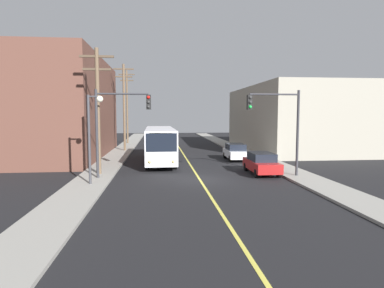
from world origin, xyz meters
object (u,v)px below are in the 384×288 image
utility_pole_far (127,104)px  fire_hydrant (273,160)px  traffic_signal_right_corner (277,117)px  utility_pole_mid (124,103)px  parked_car_white (235,152)px  street_lamp_left (93,126)px  traffic_signal_left_corner (120,117)px  city_bus (160,143)px  utility_pole_near (98,105)px  parked_car_red (261,163)px

utility_pole_far → fire_hydrant: (14.38, -24.32, -5.59)m
traffic_signal_right_corner → fire_hydrant: size_ratio=7.14×
utility_pole_far → utility_pole_mid: bearing=-86.6°
traffic_signal_right_corner → parked_car_white: bearing=94.2°
street_lamp_left → utility_pole_mid: bearing=90.2°
traffic_signal_left_corner → fire_hydrant: size_ratio=7.14×
utility_pole_far → fire_hydrant: bearing=-59.4°
utility_pole_mid → traffic_signal_left_corner: utility_pole_mid is taller
traffic_signal_left_corner → parked_car_white: bearing=40.8°
traffic_signal_left_corner → street_lamp_left: (-1.42, -2.02, -0.56)m
city_bus → utility_pole_mid: size_ratio=1.18×
city_bus → parked_car_white: city_bus is taller
utility_pole_far → fire_hydrant: utility_pole_far is taller
utility_pole_near → traffic_signal_left_corner: (1.71, -1.58, -0.84)m
street_lamp_left → parked_car_red: bearing=14.5°
parked_car_red → traffic_signal_left_corner: size_ratio=0.74×
parked_car_red → traffic_signal_right_corner: 3.84m
traffic_signal_right_corner → fire_hydrant: (1.44, 4.63, -3.72)m
utility_pole_near → street_lamp_left: 3.86m
parked_car_white → traffic_signal_left_corner: size_ratio=0.74×
city_bus → fire_hydrant: 10.40m
utility_pole_far → street_lamp_left: (0.70, -30.41, -2.43)m
traffic_signal_left_corner → street_lamp_left: traffic_signal_left_corner is taller
utility_pole_near → city_bus: bearing=55.7°
city_bus → street_lamp_left: 11.09m
parked_car_red → parked_car_white: size_ratio=0.99×
utility_pole_mid → traffic_signal_right_corner: bearing=-55.9°
parked_car_white → utility_pole_near: bearing=-148.8°
parked_car_red → traffic_signal_left_corner: (-10.29, -1.01, 3.46)m
parked_car_red → utility_pole_far: 30.53m
traffic_signal_left_corner → traffic_signal_right_corner: (10.82, -0.55, 0.00)m
street_lamp_left → utility_pole_near: bearing=94.6°
utility_pole_mid → fire_hydrant: (13.73, -13.56, -5.25)m
city_bus → traffic_signal_left_corner: 8.89m
parked_car_white → traffic_signal_left_corner: (-10.14, -8.76, 3.46)m
utility_pole_mid → parked_car_white: bearing=-37.4°
city_bus → utility_pole_near: bearing=-124.3°
fire_hydrant → parked_car_white: bearing=114.4°
city_bus → utility_pole_far: utility_pole_far is taller
traffic_signal_right_corner → utility_pole_near: bearing=170.4°
utility_pole_near → utility_pole_mid: 16.08m
city_bus → parked_car_white: 7.49m
traffic_signal_left_corner → fire_hydrant: bearing=18.4°
utility_pole_near → traffic_signal_left_corner: bearing=-42.7°
utility_pole_far → street_lamp_left: utility_pole_far is taller
city_bus → utility_pole_far: (-4.86, 20.32, 4.36)m
parked_car_red → parked_car_white: 7.75m
parked_car_white → traffic_signal_right_corner: 9.96m
parked_car_red → fire_hydrant: parked_car_red is taller
city_bus → parked_car_red: city_bus is taller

